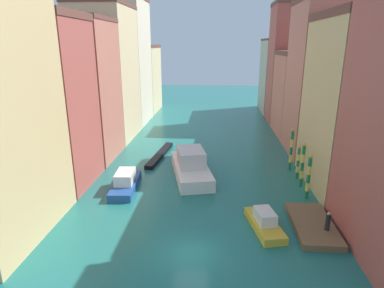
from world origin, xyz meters
The scene contains 21 objects.
ground_plane centered at (0.00, 24.50, 0.00)m, with size 154.00×154.00×0.00m, color #1E6B66.
building_left_1 centered at (-15.53, 11.48, 8.77)m, with size 8.04×8.06×17.52m.
building_left_2 centered at (-15.53, 20.23, 8.84)m, with size 8.04×8.81×17.67m.
building_left_3 centered at (-15.53, 30.09, 10.14)m, with size 8.04×11.06×20.27m.
building_left_4 centered at (-15.53, 40.96, 11.25)m, with size 8.04×10.85×22.48m.
building_left_5 centered at (-15.53, 52.03, 7.23)m, with size 8.04×11.29×14.43m.
building_right_1 centered at (15.53, 13.24, 8.79)m, with size 8.04×11.97×17.55m.
building_right_2 centered at (15.53, 24.31, 10.05)m, with size 8.04×9.78×20.08m.
building_right_3 centered at (15.53, 34.58, 6.79)m, with size 8.04×10.81×13.54m.
building_right_4 centered at (15.53, 44.08, 10.95)m, with size 8.04×7.74×21.86m.
building_right_5 centered at (15.53, 54.06, 7.85)m, with size 8.04×11.52×15.67m.
waterfront_dock centered at (9.69, 4.22, 0.27)m, with size 3.20×6.72×0.54m.
person_on_dock centered at (10.46, 3.09, 1.26)m, with size 0.36×0.36×1.55m.
mooring_pole_0 centered at (10.57, 9.58, 2.35)m, with size 0.39×0.39×4.59m.
mooring_pole_1 centered at (10.69, 12.49, 2.47)m, with size 0.36×0.36×4.82m.
mooring_pole_2 centered at (10.81, 14.71, 1.97)m, with size 0.32×0.32×3.84m.
mooring_pole_3 centered at (10.55, 17.26, 2.61)m, with size 0.37×0.37×5.11m.
vaporetto_white centered at (-1.15, 14.60, 1.16)m, with size 5.75×10.61×3.16m.
gondola_black centered at (-5.82, 20.80, 0.27)m, with size 2.16×10.02×0.53m.
motorboat_0 centered at (-7.67, 10.52, 0.72)m, with size 2.69×6.67×1.91m.
motorboat_1 centered at (5.73, 3.81, 0.57)m, with size 2.95×5.45×1.62m.
Camera 1 is at (1.60, -19.99, 14.45)m, focal length 30.38 mm.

